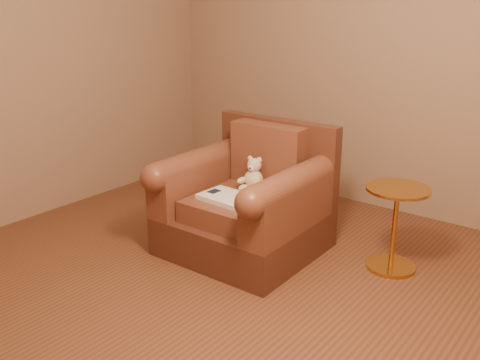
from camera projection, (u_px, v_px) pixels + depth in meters
The scene contains 5 objects.
floor at pixel (215, 300), 3.11m from camera, with size 4.00×4.00×0.00m, color brown.
armchair at pixel (248, 203), 3.68m from camera, with size 0.97×0.92×0.86m.
teddy_bear at pixel (253, 177), 3.69m from camera, with size 0.17×0.19×0.24m.
guidebook at pixel (231, 199), 3.50m from camera, with size 0.42×0.27×0.03m.
side_table at pixel (395, 226), 3.40m from camera, with size 0.40×0.40×0.56m.
Camera 1 is at (1.78, -2.07, 1.66)m, focal length 40.00 mm.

